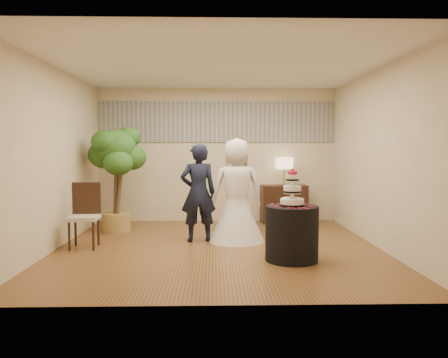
{
  "coord_description": "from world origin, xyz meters",
  "views": [
    {
      "loc": [
        -0.07,
        -6.73,
        1.57
      ],
      "look_at": [
        0.1,
        0.4,
        1.05
      ],
      "focal_mm": 35.0,
      "sensor_mm": 36.0,
      "label": 1
    }
  ],
  "objects_px": {
    "bride": "(237,190)",
    "cake_table": "(292,233)",
    "wedding_cake": "(292,187)",
    "ficus_tree": "(116,178)",
    "groom": "(198,193)",
    "table_lamp": "(284,171)",
    "console": "(284,204)",
    "side_chair": "(84,216)"
  },
  "relations": [
    {
      "from": "cake_table",
      "to": "wedding_cake",
      "type": "height_order",
      "value": "wedding_cake"
    },
    {
      "from": "console",
      "to": "bride",
      "type": "bearing_deg",
      "value": -124.96
    },
    {
      "from": "side_chair",
      "to": "bride",
      "type": "bearing_deg",
      "value": 8.05
    },
    {
      "from": "groom",
      "to": "wedding_cake",
      "type": "distance_m",
      "value": 1.86
    },
    {
      "from": "ficus_tree",
      "to": "cake_table",
      "type": "bearing_deg",
      "value": -36.98
    },
    {
      "from": "groom",
      "to": "side_chair",
      "type": "bearing_deg",
      "value": 3.95
    },
    {
      "from": "wedding_cake",
      "to": "console",
      "type": "distance_m",
      "value": 3.12
    },
    {
      "from": "cake_table",
      "to": "table_lamp",
      "type": "bearing_deg",
      "value": 82.88
    },
    {
      "from": "table_lamp",
      "to": "side_chair",
      "type": "bearing_deg",
      "value": -147.58
    },
    {
      "from": "groom",
      "to": "cake_table",
      "type": "bearing_deg",
      "value": 126.15
    },
    {
      "from": "groom",
      "to": "side_chair",
      "type": "distance_m",
      "value": 1.85
    },
    {
      "from": "bride",
      "to": "cake_table",
      "type": "relative_size",
      "value": 2.26
    },
    {
      "from": "groom",
      "to": "cake_table",
      "type": "height_order",
      "value": "groom"
    },
    {
      "from": "ficus_tree",
      "to": "bride",
      "type": "bearing_deg",
      "value": -22.35
    },
    {
      "from": "console",
      "to": "cake_table",
      "type": "bearing_deg",
      "value": -100.62
    },
    {
      "from": "cake_table",
      "to": "wedding_cake",
      "type": "distance_m",
      "value": 0.64
    },
    {
      "from": "groom",
      "to": "cake_table",
      "type": "distance_m",
      "value": 1.89
    },
    {
      "from": "ficus_tree",
      "to": "side_chair",
      "type": "height_order",
      "value": "ficus_tree"
    },
    {
      "from": "cake_table",
      "to": "table_lamp",
      "type": "relative_size",
      "value": 1.31
    },
    {
      "from": "cake_table",
      "to": "ficus_tree",
      "type": "bearing_deg",
      "value": 143.02
    },
    {
      "from": "groom",
      "to": "console",
      "type": "bearing_deg",
      "value": -144.55
    },
    {
      "from": "table_lamp",
      "to": "ficus_tree",
      "type": "distance_m",
      "value": 3.38
    },
    {
      "from": "bride",
      "to": "cake_table",
      "type": "distance_m",
      "value": 1.53
    },
    {
      "from": "cake_table",
      "to": "side_chair",
      "type": "distance_m",
      "value": 3.21
    },
    {
      "from": "console",
      "to": "ficus_tree",
      "type": "distance_m",
      "value": 3.44
    },
    {
      "from": "table_lamp",
      "to": "console",
      "type": "bearing_deg",
      "value": 0.0
    },
    {
      "from": "groom",
      "to": "side_chair",
      "type": "height_order",
      "value": "groom"
    },
    {
      "from": "wedding_cake",
      "to": "side_chair",
      "type": "bearing_deg",
      "value": 165.15
    },
    {
      "from": "table_lamp",
      "to": "ficus_tree",
      "type": "height_order",
      "value": "ficus_tree"
    },
    {
      "from": "table_lamp",
      "to": "side_chair",
      "type": "distance_m",
      "value": 4.16
    },
    {
      "from": "groom",
      "to": "bride",
      "type": "relative_size",
      "value": 0.95
    },
    {
      "from": "groom",
      "to": "table_lamp",
      "type": "distance_m",
      "value": 2.47
    },
    {
      "from": "table_lamp",
      "to": "side_chair",
      "type": "relative_size",
      "value": 0.57
    },
    {
      "from": "groom",
      "to": "wedding_cake",
      "type": "height_order",
      "value": "groom"
    },
    {
      "from": "cake_table",
      "to": "side_chair",
      "type": "xyz_separation_m",
      "value": [
        -3.1,
        0.82,
        0.13
      ]
    },
    {
      "from": "cake_table",
      "to": "groom",
      "type": "bearing_deg",
      "value": 136.45
    },
    {
      "from": "wedding_cake",
      "to": "cake_table",
      "type": "bearing_deg",
      "value": 0.0
    },
    {
      "from": "cake_table",
      "to": "table_lamp",
      "type": "distance_m",
      "value": 3.13
    },
    {
      "from": "bride",
      "to": "wedding_cake",
      "type": "height_order",
      "value": "bride"
    },
    {
      "from": "console",
      "to": "table_lamp",
      "type": "xyz_separation_m",
      "value": [
        0.0,
        0.0,
        0.68
      ]
    },
    {
      "from": "cake_table",
      "to": "wedding_cake",
      "type": "relative_size",
      "value": 1.46
    },
    {
      "from": "side_chair",
      "to": "table_lamp",
      "type": "bearing_deg",
      "value": 29.78
    }
  ]
}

